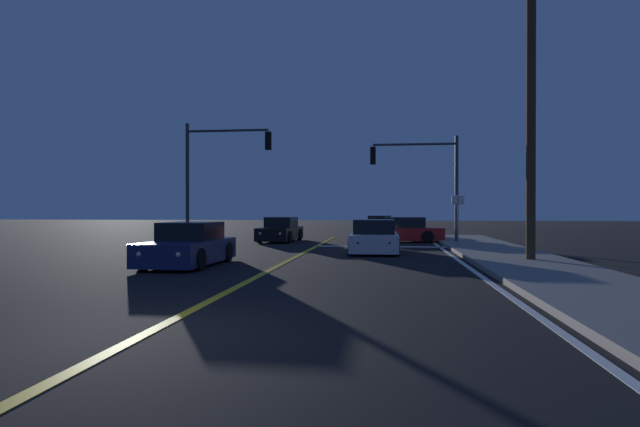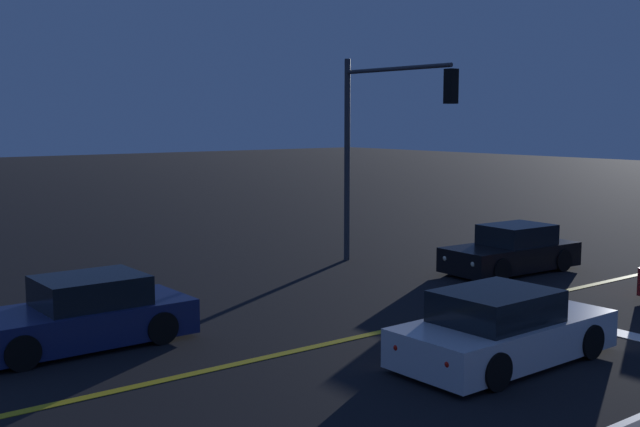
% 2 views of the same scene
% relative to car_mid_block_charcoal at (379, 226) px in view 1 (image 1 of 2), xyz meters
% --- Properties ---
extents(ground_plane, '(160.00, 160.00, 0.00)m').
position_rel_car_mid_block_charcoal_xyz_m(ground_plane, '(-2.75, -29.71, -0.58)').
color(ground_plane, black).
extents(sidewalk_right, '(3.20, 35.13, 0.15)m').
position_rel_car_mid_block_charcoal_xyz_m(sidewalk_right, '(4.85, -19.96, -0.51)').
color(sidewalk_right, gray).
rests_on(sidewalk_right, ground).
extents(lane_line_center, '(0.20, 33.18, 0.01)m').
position_rel_car_mid_block_charcoal_xyz_m(lane_line_center, '(-2.75, -19.96, -0.58)').
color(lane_line_center, gold).
rests_on(lane_line_center, ground).
extents(lane_line_edge_right, '(0.16, 33.18, 0.01)m').
position_rel_car_mid_block_charcoal_xyz_m(lane_line_edge_right, '(3.00, -19.96, -0.58)').
color(lane_line_edge_right, white).
rests_on(lane_line_edge_right, ground).
extents(stop_bar, '(6.00, 0.50, 0.01)m').
position_rel_car_mid_block_charcoal_xyz_m(stop_bar, '(0.25, -11.70, -0.58)').
color(stop_bar, white).
rests_on(stop_bar, ground).
extents(car_mid_block_charcoal, '(2.08, 4.68, 1.34)m').
position_rel_car_mid_block_charcoal_xyz_m(car_mid_block_charcoal, '(0.00, 0.00, 0.00)').
color(car_mid_block_charcoal, '#2D2D33').
rests_on(car_mid_block_charcoal, ground).
extents(car_lead_oncoming_red, '(4.78, 1.97, 1.34)m').
position_rel_car_mid_block_charcoal_xyz_m(car_lead_oncoming_red, '(1.30, -7.85, -0.00)').
color(car_lead_oncoming_red, maroon).
rests_on(car_lead_oncoming_red, ground).
extents(car_following_oncoming_white, '(2.02, 4.42, 1.34)m').
position_rel_car_mid_block_charcoal_xyz_m(car_following_oncoming_white, '(0.04, -15.10, -0.00)').
color(car_following_oncoming_white, silver).
rests_on(car_following_oncoming_white, ground).
extents(car_side_waiting_black, '(1.96, 4.24, 1.34)m').
position_rel_car_mid_block_charcoal_xyz_m(car_side_waiting_black, '(-5.24, -8.23, -0.00)').
color(car_side_waiting_black, black).
rests_on(car_side_waiting_black, ground).
extents(car_far_approaching_navy, '(1.92, 4.33, 1.34)m').
position_rel_car_mid_block_charcoal_xyz_m(car_far_approaching_navy, '(-5.59, -20.71, -0.00)').
color(car_far_approaching_navy, navy).
rests_on(car_far_approaching_navy, ground).
extents(traffic_signal_near_right, '(4.43, 0.28, 5.47)m').
position_rel_car_mid_block_charcoal_xyz_m(traffic_signal_near_right, '(2.41, -9.40, 3.11)').
color(traffic_signal_near_right, '#38383D').
rests_on(traffic_signal_near_right, ground).
extents(traffic_signal_far_left, '(4.45, 0.28, 6.14)m').
position_rel_car_mid_block_charcoal_xyz_m(traffic_signal_far_left, '(-8.00, -10.80, 3.53)').
color(traffic_signal_far_left, '#38383D').
rests_on(traffic_signal_far_left, ground).
extents(utility_pole_right, '(1.94, 0.29, 11.26)m').
position_rel_car_mid_block_charcoal_xyz_m(utility_pole_right, '(5.15, -18.90, 5.28)').
color(utility_pole_right, '#42301E').
rests_on(utility_pole_right, ground).
extents(street_sign_corner, '(0.56, 0.09, 2.42)m').
position_rel_car_mid_block_charcoal_xyz_m(street_sign_corner, '(3.75, -12.20, 1.04)').
color(street_sign_corner, slate).
rests_on(street_sign_corner, ground).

